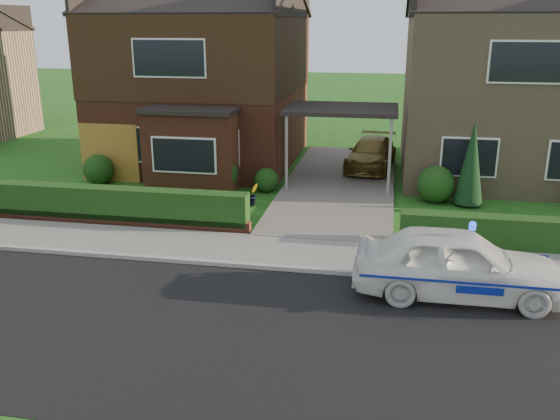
# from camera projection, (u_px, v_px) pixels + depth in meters

# --- Properties ---
(ground) EXTENTS (120.00, 120.00, 0.00)m
(ground) POSITION_uv_depth(u_px,v_px,m) (287.00, 338.00, 10.91)
(ground) COLOR #185316
(ground) RESTS_ON ground
(road) EXTENTS (60.00, 6.00, 0.02)m
(road) POSITION_uv_depth(u_px,v_px,m) (287.00, 338.00, 10.91)
(road) COLOR black
(road) RESTS_ON ground
(kerb) EXTENTS (60.00, 0.16, 0.12)m
(kerb) POSITION_uv_depth(u_px,v_px,m) (310.00, 270.00, 13.75)
(kerb) COLOR #9E9993
(kerb) RESTS_ON ground
(sidewalk) EXTENTS (60.00, 2.00, 0.10)m
(sidewalk) POSITION_uv_depth(u_px,v_px,m) (316.00, 254.00, 14.74)
(sidewalk) COLOR slate
(sidewalk) RESTS_ON ground
(driveway) EXTENTS (3.80, 12.00, 0.12)m
(driveway) POSITION_uv_depth(u_px,v_px,m) (340.00, 183.00, 21.20)
(driveway) COLOR #666059
(driveway) RESTS_ON ground
(house_left) EXTENTS (7.50, 9.53, 7.25)m
(house_left) POSITION_uv_depth(u_px,v_px,m) (205.00, 68.00, 23.78)
(house_left) COLOR brown
(house_left) RESTS_ON ground
(house_right) EXTENTS (7.50, 8.06, 7.25)m
(house_right) POSITION_uv_depth(u_px,v_px,m) (507.00, 76.00, 21.90)
(house_right) COLOR #967A5C
(house_right) RESTS_ON ground
(carport_link) EXTENTS (3.80, 3.00, 2.77)m
(carport_link) POSITION_uv_depth(u_px,v_px,m) (342.00, 110.00, 20.37)
(carport_link) COLOR black
(carport_link) RESTS_ON ground
(garage_door) EXTENTS (2.20, 0.10, 2.10)m
(garage_door) POSITION_uv_depth(u_px,v_px,m) (110.00, 153.00, 21.36)
(garage_door) COLOR olive
(garage_door) RESTS_ON ground
(dwarf_wall) EXTENTS (7.70, 0.25, 0.36)m
(dwarf_wall) POSITION_uv_depth(u_px,v_px,m) (119.00, 220.00, 16.83)
(dwarf_wall) COLOR brown
(dwarf_wall) RESTS_ON ground
(hedge_left) EXTENTS (7.50, 0.55, 0.90)m
(hedge_left) POSITION_uv_depth(u_px,v_px,m) (121.00, 225.00, 17.02)
(hedge_left) COLOR #153A12
(hedge_left) RESTS_ON ground
(hedge_right) EXTENTS (7.50, 0.55, 0.80)m
(hedge_right) POSITION_uv_depth(u_px,v_px,m) (550.00, 253.00, 14.91)
(hedge_right) COLOR #153A12
(hedge_right) RESTS_ON ground
(shrub_left_far) EXTENTS (1.08, 1.08, 1.08)m
(shrub_left_far) POSITION_uv_depth(u_px,v_px,m) (99.00, 169.00, 21.12)
(shrub_left_far) COLOR #153A12
(shrub_left_far) RESTS_ON ground
(shrub_left_mid) EXTENTS (1.32, 1.32, 1.32)m
(shrub_left_mid) POSITION_uv_depth(u_px,v_px,m) (218.00, 173.00, 20.12)
(shrub_left_mid) COLOR #153A12
(shrub_left_mid) RESTS_ON ground
(shrub_left_near) EXTENTS (0.84, 0.84, 0.84)m
(shrub_left_near) POSITION_uv_depth(u_px,v_px,m) (266.00, 180.00, 20.19)
(shrub_left_near) COLOR #153A12
(shrub_left_near) RESTS_ON ground
(shrub_right_near) EXTENTS (1.20, 1.20, 1.20)m
(shrub_right_near) POSITION_uv_depth(u_px,v_px,m) (436.00, 184.00, 18.98)
(shrub_right_near) COLOR #153A12
(shrub_right_near) RESTS_ON ground
(conifer_a) EXTENTS (0.90, 0.90, 2.60)m
(conifer_a) POSITION_uv_depth(u_px,v_px,m) (471.00, 166.00, 18.40)
(conifer_a) COLOR black
(conifer_a) RESTS_ON ground
(police_car) EXTENTS (3.99, 4.35, 1.64)m
(police_car) POSITION_uv_depth(u_px,v_px,m) (458.00, 264.00, 12.38)
(police_car) COLOR white
(police_car) RESTS_ON ground
(driveway_car) EXTENTS (2.06, 4.14, 1.16)m
(driveway_car) POSITION_uv_depth(u_px,v_px,m) (371.00, 153.00, 22.96)
(driveway_car) COLOR brown
(driveway_car) RESTS_ON driveway
(potted_plant_a) EXTENTS (0.38, 0.27, 0.67)m
(potted_plant_a) POSITION_uv_depth(u_px,v_px,m) (144.00, 199.00, 18.33)
(potted_plant_a) COLOR gray
(potted_plant_a) RESTS_ON ground
(potted_plant_b) EXTENTS (0.51, 0.50, 0.72)m
(potted_plant_b) POSITION_uv_depth(u_px,v_px,m) (252.00, 195.00, 18.66)
(potted_plant_b) COLOR gray
(potted_plant_b) RESTS_ON ground
(potted_plant_c) EXTENTS (0.41, 0.41, 0.72)m
(potted_plant_c) POSITION_uv_depth(u_px,v_px,m) (243.00, 206.00, 17.49)
(potted_plant_c) COLOR gray
(potted_plant_c) RESTS_ON ground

